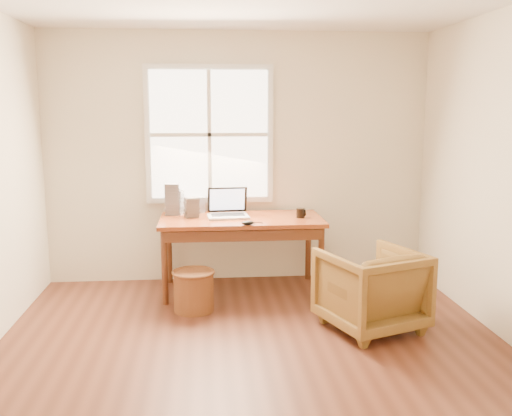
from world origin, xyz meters
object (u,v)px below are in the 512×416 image
(desk, at_px, (241,220))
(laptop, at_px, (228,201))
(wicker_stool, at_px, (194,291))
(armchair, at_px, (371,289))
(coffee_mug, at_px, (300,213))
(cd_stack_a, at_px, (176,202))

(desk, bearing_deg, laptop, 171.59)
(desk, xyz_separation_m, laptop, (-0.13, 0.02, 0.18))
(desk, relative_size, wicker_stool, 4.43)
(wicker_stool, distance_m, laptop, 0.98)
(armchair, height_order, laptop, laptop)
(coffee_mug, relative_size, cd_stack_a, 0.37)
(wicker_stool, distance_m, coffee_mug, 1.32)
(laptop, height_order, cd_stack_a, laptop)
(desk, relative_size, cd_stack_a, 6.29)
(desk, distance_m, laptop, 0.22)
(desk, bearing_deg, cd_stack_a, 158.45)
(desk, distance_m, cd_stack_a, 0.71)
(desk, relative_size, laptop, 3.52)
(coffee_mug, bearing_deg, armchair, -72.00)
(armchair, relative_size, wicker_stool, 2.08)
(armchair, xyz_separation_m, cd_stack_a, (-1.65, 1.36, 0.54))
(laptop, relative_size, coffee_mug, 4.85)
(laptop, distance_m, coffee_mug, 0.73)
(desk, relative_size, armchair, 2.13)
(wicker_stool, relative_size, laptop, 0.80)
(laptop, xyz_separation_m, cd_stack_a, (-0.52, 0.24, -0.04))
(laptop, bearing_deg, cd_stack_a, 151.48)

